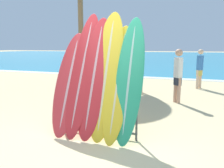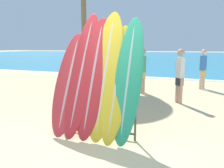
{
  "view_description": "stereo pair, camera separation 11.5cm",
  "coord_description": "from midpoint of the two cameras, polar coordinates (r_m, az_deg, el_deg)",
  "views": [
    {
      "loc": [
        1.49,
        -3.18,
        1.68
      ],
      "look_at": [
        -0.11,
        1.28,
        0.87
      ],
      "focal_mm": 35.0,
      "sensor_mm": 36.0,
      "label": 1
    },
    {
      "loc": [
        1.59,
        -3.14,
        1.68
      ],
      "look_at": [
        -0.11,
        1.28,
        0.87
      ],
      "focal_mm": 35.0,
      "sensor_mm": 36.0,
      "label": 2
    }
  ],
  "objects": [
    {
      "name": "ground_plane",
      "position": [
        3.9,
        -5.89,
        -15.87
      ],
      "size": [
        160.0,
        160.0,
        0.0
      ],
      "primitive_type": "plane",
      "color": "beige"
    },
    {
      "name": "ocean_water",
      "position": [
        41.22,
        17.65,
        6.94
      ],
      "size": [
        120.0,
        60.0,
        0.01
      ],
      "color": "teal",
      "rests_on": "ground_plane"
    },
    {
      "name": "surfboard_rack",
      "position": [
        4.18,
        -4.52,
        -7.3
      ],
      "size": [
        1.55,
        0.04,
        0.85
      ],
      "color": "#47474C",
      "rests_on": "ground_plane"
    },
    {
      "name": "surfboard_slot_0",
      "position": [
        4.39,
        -11.8,
        0.43
      ],
      "size": [
        0.6,
        0.97,
        1.97
      ],
      "color": "red",
      "rests_on": "ground_plane"
    },
    {
      "name": "surfboard_slot_1",
      "position": [
        4.32,
        -8.43,
        3.1
      ],
      "size": [
        0.53,
        1.19,
        2.38
      ],
      "color": "red",
      "rests_on": "ground_plane"
    },
    {
      "name": "surfboard_slot_2",
      "position": [
        4.17,
        -5.39,
        2.19
      ],
      "size": [
        0.58,
        1.04,
        2.27
      ],
      "color": "red",
      "rests_on": "ground_plane"
    },
    {
      "name": "surfboard_slot_3",
      "position": [
        4.09,
        -2.29,
        2.81
      ],
      "size": [
        0.6,
        1.04,
        2.38
      ],
      "color": "yellow",
      "rests_on": "ground_plane"
    },
    {
      "name": "surfboard_slot_4",
      "position": [
        3.98,
        0.77,
        0.62
      ],
      "size": [
        0.49,
        1.04,
        2.1
      ],
      "color": "yellow",
      "rests_on": "ground_plane"
    },
    {
      "name": "surfboard_slot_5",
      "position": [
        3.91,
        3.75,
        1.49
      ],
      "size": [
        0.5,
        0.95,
        2.25
      ],
      "color": "#289E70",
      "rests_on": "ground_plane"
    },
    {
      "name": "person_near_water",
      "position": [
        6.61,
        -1.26,
        2.81
      ],
      "size": [
        0.27,
        0.22,
        1.62
      ],
      "rotation": [
        0.0,
        0.0,
        0.31
      ],
      "color": "#846047",
      "rests_on": "ground_plane"
    },
    {
      "name": "person_mid_beach",
      "position": [
        6.79,
        16.38,
        2.58
      ],
      "size": [
        0.27,
        0.27,
        1.62
      ],
      "rotation": [
        0.0,
        0.0,
        5.42
      ],
      "color": "tan",
      "rests_on": "ground_plane"
    },
    {
      "name": "person_far_left",
      "position": [
        9.45,
        21.61,
        4.08
      ],
      "size": [
        0.26,
        0.27,
        1.58
      ],
      "rotation": [
        0.0,
        0.0,
        0.85
      ],
      "color": "beige",
      "rests_on": "ground_plane"
    },
    {
      "name": "person_far_right",
      "position": [
        8.01,
        7.08,
        3.92
      ],
      "size": [
        0.22,
        0.27,
        1.61
      ],
      "rotation": [
        0.0,
        0.0,
        4.5
      ],
      "color": "tan",
      "rests_on": "ground_plane"
    }
  ]
}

